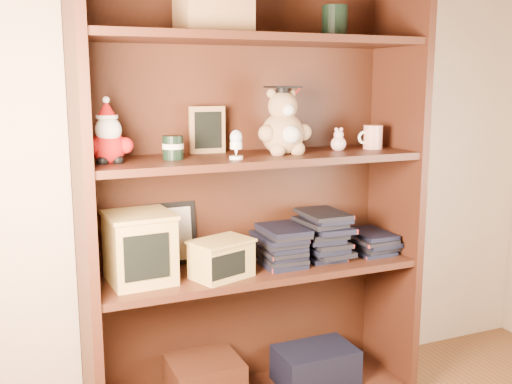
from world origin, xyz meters
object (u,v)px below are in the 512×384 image
Objects in this scene: bookcase at (250,201)px; treats_box at (140,247)px; grad_teddy_bear at (283,128)px; teacher_mug at (372,137)px.

treats_box is at bearing -172.85° from bookcase.
grad_teddy_bear is 2.41× the size of teacher_mug.
teacher_mug is (0.37, 0.01, -0.05)m from grad_teddy_bear.
bookcase is 6.62× the size of grad_teddy_bear.
teacher_mug is at bearing 1.12° from grad_teddy_bear.
treats_box is at bearing 179.30° from grad_teddy_bear.
teacher_mug is (0.48, -0.05, 0.22)m from bookcase.
treats_box is (-0.89, -0.00, -0.33)m from teacher_mug.
bookcase is at bearing 173.94° from teacher_mug.
bookcase is 0.53m from teacher_mug.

